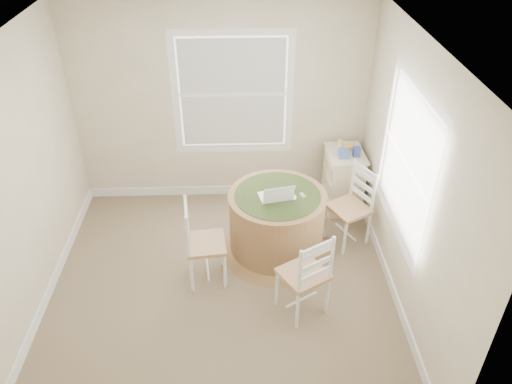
{
  "coord_description": "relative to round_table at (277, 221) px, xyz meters",
  "views": [
    {
      "loc": [
        0.23,
        -3.83,
        3.82
      ],
      "look_at": [
        0.38,
        0.45,
        0.92
      ],
      "focal_mm": 35.0,
      "sensor_mm": 36.0,
      "label": 1
    }
  ],
  "objects": [
    {
      "name": "round_table",
      "position": [
        0.0,
        0.0,
        0.0
      ],
      "size": [
        1.26,
        1.26,
        0.78
      ],
      "rotation": [
        0.0,
        0.0,
        0.35
      ],
      "color": "olive",
      "rests_on": "ground"
    },
    {
      "name": "chair_right",
      "position": [
        0.84,
        0.14,
        0.05
      ],
      "size": [
        0.55,
        0.56,
        0.95
      ],
      "primitive_type": null,
      "rotation": [
        0.0,
        0.0,
        -1.09
      ],
      "color": "white",
      "rests_on": "ground"
    },
    {
      "name": "keys",
      "position": [
        0.17,
        0.07,
        0.36
      ],
      "size": [
        0.07,
        0.07,
        0.02
      ],
      "primitive_type": "cube",
      "rotation": [
        0.0,
        0.0,
        0.35
      ],
      "color": "black",
      "rests_on": "round_table"
    },
    {
      "name": "box_blue",
      "position": [
        1.01,
        0.76,
        0.44
      ],
      "size": [
        0.08,
        0.08,
        0.12
      ],
      "primitive_type": "cube",
      "rotation": [
        0.0,
        0.0,
        0.04
      ],
      "color": "#314194",
      "rests_on": "corner_chest"
    },
    {
      "name": "corner_chest",
      "position": [
        0.9,
        0.85,
        -0.02
      ],
      "size": [
        0.47,
        0.62,
        0.8
      ],
      "rotation": [
        0.0,
        0.0,
        0.04
      ],
      "color": "beige",
      "rests_on": "ground"
    },
    {
      "name": "laptop",
      "position": [
        -0.02,
        -0.06,
        0.38
      ],
      "size": [
        0.39,
        0.36,
        0.24
      ],
      "rotation": [
        0.0,
        0.0,
        3.35
      ],
      "color": "white",
      "rests_on": "round_table"
    },
    {
      "name": "room",
      "position": [
        -0.45,
        -0.44,
        0.88
      ],
      "size": [
        3.64,
        3.64,
        2.64
      ],
      "color": "#826D53",
      "rests_on": "ground"
    },
    {
      "name": "tissue_box",
      "position": [
        0.84,
        0.74,
        0.43
      ],
      "size": [
        0.12,
        0.12,
        0.1
      ],
      "primitive_type": "cube",
      "rotation": [
        0.0,
        0.0,
        0.04
      ],
      "color": "#4F6AB5",
      "rests_on": "corner_chest"
    },
    {
      "name": "chair_near",
      "position": [
        0.19,
        -0.91,
        0.05
      ],
      "size": [
        0.56,
        0.56,
        0.95
      ],
      "primitive_type": null,
      "rotation": [
        0.0,
        0.0,
        3.67
      ],
      "color": "white",
      "rests_on": "ground"
    },
    {
      "name": "phone",
      "position": [
        0.27,
        -0.02,
        0.35
      ],
      "size": [
        0.07,
        0.1,
        0.02
      ],
      "primitive_type": "cube",
      "rotation": [
        0.0,
        0.0,
        0.35
      ],
      "color": "#B7BABF",
      "rests_on": "round_table"
    },
    {
      "name": "cup_cream",
      "position": [
        0.85,
        1.01,
        0.42
      ],
      "size": [
        0.07,
        0.07,
        0.09
      ],
      "primitive_type": "cylinder",
      "color": "beige",
      "rests_on": "corner_chest"
    },
    {
      "name": "box_yellow",
      "position": [
        0.95,
        0.93,
        0.41
      ],
      "size": [
        0.15,
        0.11,
        0.06
      ],
      "primitive_type": "cube",
      "rotation": [
        0.0,
        0.0,
        0.04
      ],
      "color": "gold",
      "rests_on": "corner_chest"
    },
    {
      "name": "mouse",
      "position": [
        0.17,
        -0.06,
        0.36
      ],
      "size": [
        0.09,
        0.11,
        0.03
      ],
      "primitive_type": "ellipsoid",
      "rotation": [
        0.0,
        0.0,
        0.35
      ],
      "color": "white",
      "rests_on": "round_table"
    },
    {
      "name": "chair_left",
      "position": [
        -0.77,
        -0.43,
        0.05
      ],
      "size": [
        0.45,
        0.46,
        0.95
      ],
      "primitive_type": null,
      "rotation": [
        0.0,
        0.0,
        1.69
      ],
      "color": "white",
      "rests_on": "ground"
    }
  ]
}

